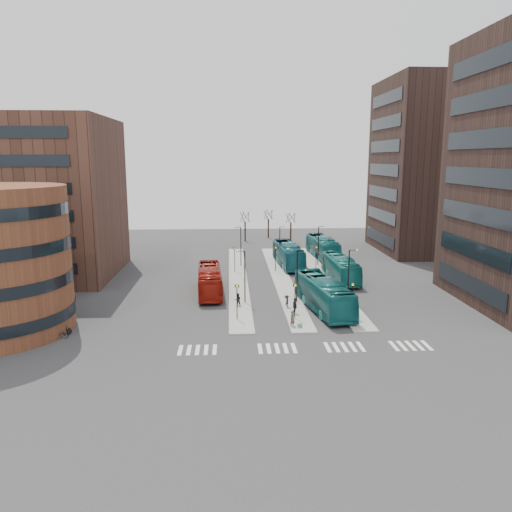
{
  "coord_description": "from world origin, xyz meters",
  "views": [
    {
      "loc": [
        -5.05,
        -37.45,
        16.51
      ],
      "look_at": [
        -1.97,
        20.94,
        5.0
      ],
      "focal_mm": 35.0,
      "sensor_mm": 36.0,
      "label": 1
    }
  ],
  "objects_px": {
    "red_bus": "(210,280)",
    "commuter_a": "(238,300)",
    "teal_bus_b": "(288,255)",
    "commuter_b": "(295,306)",
    "bicycle_near": "(59,334)",
    "bicycle_far": "(63,330)",
    "teal_bus_a": "(323,294)",
    "suitcase": "(300,326)",
    "commuter_c": "(287,302)",
    "teal_bus_d": "(322,247)",
    "teal_bus_c": "(340,268)",
    "bicycle_mid": "(63,330)",
    "traveller": "(293,319)"
  },
  "relations": [
    {
      "from": "suitcase",
      "to": "commuter_b",
      "type": "relative_size",
      "value": 0.28
    },
    {
      "from": "teal_bus_b",
      "to": "traveller",
      "type": "xyz_separation_m",
      "value": [
        -2.91,
        -28.68,
        -0.92
      ]
    },
    {
      "from": "commuter_b",
      "to": "bicycle_far",
      "type": "distance_m",
      "value": 23.33
    },
    {
      "from": "traveller",
      "to": "red_bus",
      "type": "bearing_deg",
      "value": 84.12
    },
    {
      "from": "suitcase",
      "to": "bicycle_near",
      "type": "height_order",
      "value": "bicycle_near"
    },
    {
      "from": "teal_bus_a",
      "to": "commuter_b",
      "type": "bearing_deg",
      "value": -163.83
    },
    {
      "from": "teal_bus_b",
      "to": "bicycle_mid",
      "type": "bearing_deg",
      "value": -134.04
    },
    {
      "from": "teal_bus_b",
      "to": "bicycle_mid",
      "type": "height_order",
      "value": "teal_bus_b"
    },
    {
      "from": "teal_bus_b",
      "to": "bicycle_near",
      "type": "relative_size",
      "value": 7.93
    },
    {
      "from": "teal_bus_c",
      "to": "teal_bus_a",
      "type": "bearing_deg",
      "value": -111.53
    },
    {
      "from": "traveller",
      "to": "bicycle_mid",
      "type": "height_order",
      "value": "traveller"
    },
    {
      "from": "teal_bus_c",
      "to": "teal_bus_d",
      "type": "height_order",
      "value": "teal_bus_d"
    },
    {
      "from": "teal_bus_c",
      "to": "teal_bus_d",
      "type": "distance_m",
      "value": 15.77
    },
    {
      "from": "teal_bus_a",
      "to": "commuter_b",
      "type": "xyz_separation_m",
      "value": [
        -3.34,
        -1.53,
        -0.87
      ]
    },
    {
      "from": "suitcase",
      "to": "red_bus",
      "type": "height_order",
      "value": "red_bus"
    },
    {
      "from": "teal_bus_a",
      "to": "bicycle_mid",
      "type": "xyz_separation_m",
      "value": [
        -26.15,
        -6.51,
        -1.32
      ]
    },
    {
      "from": "teal_bus_c",
      "to": "commuter_a",
      "type": "bearing_deg",
      "value": -142.04
    },
    {
      "from": "teal_bus_c",
      "to": "commuter_b",
      "type": "xyz_separation_m",
      "value": [
        -8.26,
        -15.17,
        -0.72
      ]
    },
    {
      "from": "commuter_c",
      "to": "suitcase",
      "type": "bearing_deg",
      "value": 21.57
    },
    {
      "from": "commuter_b",
      "to": "bicycle_mid",
      "type": "bearing_deg",
      "value": 90.31
    },
    {
      "from": "red_bus",
      "to": "commuter_a",
      "type": "bearing_deg",
      "value": -63.38
    },
    {
      "from": "commuter_b",
      "to": "teal_bus_a",
      "type": "bearing_deg",
      "value": -77.48
    },
    {
      "from": "red_bus",
      "to": "bicycle_mid",
      "type": "xyz_separation_m",
      "value": [
        -13.39,
        -14.17,
        -1.16
      ]
    },
    {
      "from": "red_bus",
      "to": "bicycle_far",
      "type": "distance_m",
      "value": 19.45
    },
    {
      "from": "suitcase",
      "to": "red_bus",
      "type": "xyz_separation_m",
      "value": [
        -9.34,
        13.72,
        1.38
      ]
    },
    {
      "from": "teal_bus_a",
      "to": "bicycle_far",
      "type": "relative_size",
      "value": 8.05
    },
    {
      "from": "teal_bus_c",
      "to": "bicycle_mid",
      "type": "xyz_separation_m",
      "value": [
        -31.07,
        -20.16,
        -1.17
      ]
    },
    {
      "from": "red_bus",
      "to": "teal_bus_b",
      "type": "height_order",
      "value": "teal_bus_b"
    },
    {
      "from": "bicycle_far",
      "to": "commuter_b",
      "type": "bearing_deg",
      "value": -56.16
    },
    {
      "from": "teal_bus_a",
      "to": "teal_bus_d",
      "type": "bearing_deg",
      "value": 71.34
    },
    {
      "from": "commuter_b",
      "to": "bicycle_near",
      "type": "relative_size",
      "value": 1.16
    },
    {
      "from": "commuter_c",
      "to": "commuter_a",
      "type": "bearing_deg",
      "value": -82.37
    },
    {
      "from": "teal_bus_b",
      "to": "commuter_a",
      "type": "distance_m",
      "value": 22.85
    },
    {
      "from": "teal_bus_d",
      "to": "bicycle_near",
      "type": "height_order",
      "value": "teal_bus_d"
    },
    {
      "from": "commuter_a",
      "to": "bicycle_far",
      "type": "height_order",
      "value": "commuter_a"
    },
    {
      "from": "red_bus",
      "to": "traveller",
      "type": "xyz_separation_m",
      "value": [
        8.66,
        -13.27,
        -0.78
      ]
    },
    {
      "from": "teal_bus_d",
      "to": "commuter_c",
      "type": "bearing_deg",
      "value": -112.07
    },
    {
      "from": "teal_bus_b",
      "to": "commuter_c",
      "type": "xyz_separation_m",
      "value": [
        -2.77,
        -22.22,
        -1.02
      ]
    },
    {
      "from": "red_bus",
      "to": "commuter_a",
      "type": "xyz_separation_m",
      "value": [
        3.36,
        -5.9,
        -0.86
      ]
    },
    {
      "from": "bicycle_mid",
      "to": "suitcase",
      "type": "bearing_deg",
      "value": -96.85
    },
    {
      "from": "teal_bus_a",
      "to": "bicycle_far",
      "type": "xyz_separation_m",
      "value": [
        -26.15,
        -6.4,
        -1.38
      ]
    },
    {
      "from": "teal_bus_c",
      "to": "teal_bus_d",
      "type": "relative_size",
      "value": 0.94
    },
    {
      "from": "commuter_b",
      "to": "bicycle_near",
      "type": "xyz_separation_m",
      "value": [
        -22.81,
        -6.04,
        -0.51
      ]
    },
    {
      "from": "teal_bus_b",
      "to": "commuter_a",
      "type": "height_order",
      "value": "teal_bus_b"
    },
    {
      "from": "teal_bus_a",
      "to": "bicycle_near",
      "type": "height_order",
      "value": "teal_bus_a"
    },
    {
      "from": "red_bus",
      "to": "teal_bus_d",
      "type": "distance_m",
      "value": 28.3
    },
    {
      "from": "teal_bus_c",
      "to": "commuter_c",
      "type": "bearing_deg",
      "value": -126.47
    },
    {
      "from": "teal_bus_d",
      "to": "commuter_c",
      "type": "height_order",
      "value": "teal_bus_d"
    },
    {
      "from": "traveller",
      "to": "bicycle_far",
      "type": "distance_m",
      "value": 22.07
    },
    {
      "from": "teal_bus_a",
      "to": "traveller",
      "type": "relative_size",
      "value": 7.5
    }
  ]
}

